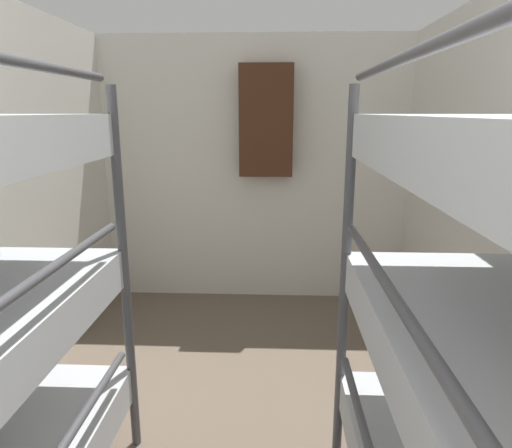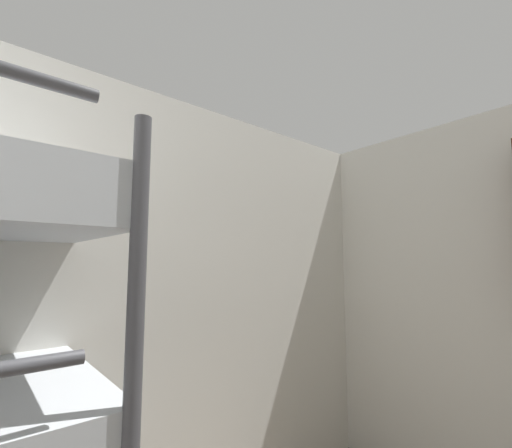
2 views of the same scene
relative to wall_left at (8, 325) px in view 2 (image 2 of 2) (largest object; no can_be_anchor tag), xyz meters
The scene contains 1 object.
wall_left is the anchor object (origin of this frame).
Camera 2 is at (0.34, 2.02, 1.38)m, focal length 24.00 mm.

